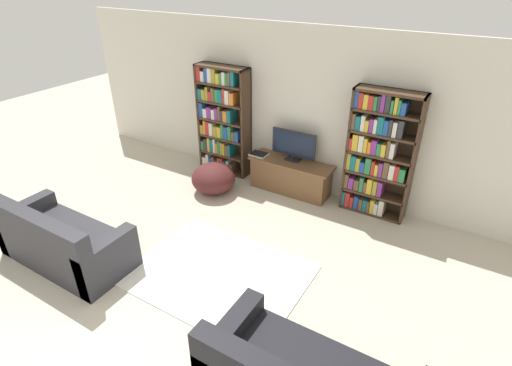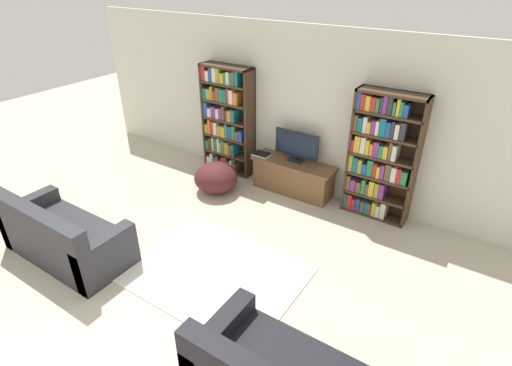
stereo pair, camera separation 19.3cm
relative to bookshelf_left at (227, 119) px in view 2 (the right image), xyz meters
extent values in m
cube|color=silver|center=(1.44, 0.18, 0.34)|extent=(8.80, 0.06, 2.60)
cube|color=#422D1E|center=(-0.41, -0.02, -0.01)|extent=(0.04, 0.30, 1.89)
cube|color=#422D1E|center=(0.50, -0.02, -0.01)|extent=(0.04, 0.30, 1.89)
cube|color=#422D1E|center=(0.04, 0.12, -0.01)|extent=(0.95, 0.04, 1.89)
cube|color=#422D1E|center=(0.04, -0.02, 0.91)|extent=(0.95, 0.30, 0.04)
cube|color=#422D1E|center=(0.04, -0.02, -0.94)|extent=(0.91, 0.30, 0.04)
cube|color=silver|center=(-0.35, -0.03, -0.84)|extent=(0.08, 0.24, 0.16)
cube|color=silver|center=(-0.28, -0.03, -0.80)|extent=(0.06, 0.24, 0.24)
cube|color=#234C99|center=(-0.22, -0.03, -0.83)|extent=(0.05, 0.24, 0.18)
cube|color=brown|center=(-0.16, -0.03, -0.82)|extent=(0.05, 0.24, 0.21)
cube|color=#333338|center=(-0.09, -0.03, -0.84)|extent=(0.07, 0.24, 0.17)
cube|color=#B72D28|center=(-0.02, -0.03, -0.81)|extent=(0.06, 0.24, 0.23)
cube|color=#B72D28|center=(0.04, -0.03, -0.81)|extent=(0.05, 0.24, 0.23)
cube|color=#196B75|center=(0.10, -0.03, -0.83)|extent=(0.07, 0.24, 0.18)
cube|color=silver|center=(0.16, -0.03, -0.82)|extent=(0.04, 0.24, 0.21)
cube|color=brown|center=(0.23, -0.03, -0.84)|extent=(0.08, 0.24, 0.16)
cube|color=#422D1E|center=(0.04, -0.02, -0.63)|extent=(0.91, 0.30, 0.04)
cube|color=#2D7F47|center=(-0.37, -0.03, -0.52)|extent=(0.06, 0.24, 0.17)
cube|color=#333338|center=(-0.30, -0.03, -0.50)|extent=(0.08, 0.24, 0.22)
cube|color=gold|center=(-0.23, -0.03, -0.48)|extent=(0.05, 0.24, 0.25)
cube|color=#196B75|center=(-0.17, -0.03, -0.48)|extent=(0.06, 0.24, 0.25)
cube|color=silver|center=(-0.11, -0.03, -0.48)|extent=(0.05, 0.24, 0.26)
cube|color=orange|center=(-0.06, -0.03, -0.51)|extent=(0.04, 0.24, 0.19)
cube|color=#2D7F47|center=(-0.01, -0.03, -0.48)|extent=(0.05, 0.24, 0.25)
cube|color=#9E9333|center=(0.05, -0.03, -0.50)|extent=(0.04, 0.24, 0.22)
cube|color=gold|center=(0.09, -0.03, -0.50)|extent=(0.04, 0.24, 0.22)
cube|color=brown|center=(0.15, -0.03, -0.51)|extent=(0.07, 0.24, 0.20)
cube|color=#196B75|center=(0.21, -0.03, -0.50)|extent=(0.04, 0.24, 0.22)
cube|color=#422D1E|center=(0.04, -0.02, -0.31)|extent=(0.91, 0.30, 0.04)
cube|color=#9E9333|center=(-0.36, -0.03, -0.21)|extent=(0.07, 0.24, 0.16)
cube|color=orange|center=(-0.29, -0.03, -0.16)|extent=(0.05, 0.24, 0.26)
cube|color=#B72D28|center=(-0.23, -0.03, -0.17)|extent=(0.06, 0.24, 0.25)
cube|color=silver|center=(-0.16, -0.03, -0.18)|extent=(0.08, 0.24, 0.23)
cube|color=#9E9333|center=(-0.07, -0.03, -0.20)|extent=(0.08, 0.24, 0.19)
cube|color=gold|center=(0.01, -0.03, -0.20)|extent=(0.08, 0.24, 0.19)
cube|color=#2D7F47|center=(0.08, -0.03, -0.16)|extent=(0.05, 0.24, 0.26)
cube|color=#234C99|center=(0.15, -0.03, -0.18)|extent=(0.08, 0.24, 0.22)
cube|color=#2D7F47|center=(0.23, -0.03, -0.17)|extent=(0.06, 0.24, 0.25)
cube|color=brown|center=(0.30, -0.03, -0.21)|extent=(0.06, 0.24, 0.16)
cube|color=#234C99|center=(0.38, -0.03, -0.20)|extent=(0.07, 0.24, 0.18)
cube|color=#422D1E|center=(0.04, -0.02, 0.00)|extent=(0.91, 0.30, 0.04)
cube|color=#234C99|center=(-0.35, -0.03, 0.15)|extent=(0.08, 0.24, 0.25)
cube|color=silver|center=(-0.27, -0.03, 0.10)|extent=(0.08, 0.24, 0.16)
cube|color=#7F338C|center=(-0.18, -0.03, 0.12)|extent=(0.08, 0.24, 0.20)
cube|color=silver|center=(-0.10, -0.03, 0.11)|extent=(0.07, 0.24, 0.18)
cube|color=#7F338C|center=(-0.03, -0.03, 0.12)|extent=(0.06, 0.24, 0.20)
cube|color=brown|center=(0.03, -0.03, 0.15)|extent=(0.04, 0.24, 0.25)
cube|color=#333338|center=(0.08, -0.03, 0.12)|extent=(0.05, 0.24, 0.19)
cube|color=orange|center=(0.15, -0.03, 0.12)|extent=(0.08, 0.24, 0.19)
cube|color=#196B75|center=(0.23, -0.03, 0.13)|extent=(0.07, 0.24, 0.21)
cube|color=#422D1E|center=(0.04, -0.02, 0.32)|extent=(0.91, 0.30, 0.04)
cube|color=#196B75|center=(-0.36, -0.03, 0.43)|extent=(0.07, 0.24, 0.18)
cube|color=#9E9333|center=(-0.28, -0.03, 0.43)|extent=(0.08, 0.24, 0.18)
cube|color=#9E9333|center=(-0.20, -0.03, 0.45)|extent=(0.05, 0.24, 0.23)
cube|color=#B72D28|center=(-0.15, -0.03, 0.42)|extent=(0.06, 0.24, 0.17)
cube|color=brown|center=(-0.08, -0.03, 0.45)|extent=(0.07, 0.24, 0.23)
cube|color=#2D7F47|center=(0.00, -0.03, 0.45)|extent=(0.06, 0.24, 0.22)
cube|color=#196B75|center=(0.07, -0.03, 0.45)|extent=(0.08, 0.24, 0.23)
cube|color=#B72D28|center=(0.14, -0.03, 0.46)|extent=(0.04, 0.24, 0.25)
cube|color=silver|center=(0.21, -0.03, 0.45)|extent=(0.08, 0.24, 0.23)
cube|color=orange|center=(0.30, -0.03, 0.44)|extent=(0.08, 0.24, 0.21)
cube|color=#422D1E|center=(0.04, -0.02, 0.63)|extent=(0.91, 0.30, 0.04)
cube|color=#B72D28|center=(-0.36, -0.03, 0.77)|extent=(0.08, 0.24, 0.24)
cube|color=silver|center=(-0.28, -0.03, 0.74)|extent=(0.07, 0.24, 0.17)
cube|color=#234C99|center=(-0.20, -0.03, 0.76)|extent=(0.06, 0.24, 0.23)
cube|color=silver|center=(-0.13, -0.03, 0.77)|extent=(0.08, 0.24, 0.24)
cube|color=#9E9333|center=(-0.05, -0.03, 0.77)|extent=(0.07, 0.24, 0.24)
cube|color=gold|center=(0.03, -0.03, 0.74)|extent=(0.07, 0.24, 0.17)
cube|color=#2D7F47|center=(0.10, -0.03, 0.74)|extent=(0.05, 0.24, 0.19)
cube|color=silver|center=(0.15, -0.03, 0.76)|extent=(0.06, 0.24, 0.21)
cube|color=#2D7F47|center=(0.21, -0.03, 0.75)|extent=(0.04, 0.24, 0.20)
cube|color=brown|center=(0.26, -0.03, 0.76)|extent=(0.05, 0.24, 0.22)
cube|color=#196B75|center=(0.32, -0.03, 0.77)|extent=(0.07, 0.24, 0.24)
cube|color=#422D1E|center=(2.30, -0.02, -0.01)|extent=(0.04, 0.30, 1.89)
cube|color=#422D1E|center=(3.22, -0.02, -0.01)|extent=(0.04, 0.30, 1.89)
cube|color=#422D1E|center=(2.76, 0.12, -0.01)|extent=(0.95, 0.04, 1.89)
cube|color=#422D1E|center=(2.76, -0.02, 0.91)|extent=(0.95, 0.30, 0.04)
cube|color=#422D1E|center=(2.76, -0.02, -0.94)|extent=(0.91, 0.30, 0.04)
cube|color=#196B75|center=(2.34, -0.03, -0.80)|extent=(0.04, 0.24, 0.24)
cube|color=#B72D28|center=(2.40, -0.03, -0.80)|extent=(0.07, 0.24, 0.24)
cube|color=#B72D28|center=(2.47, -0.03, -0.83)|extent=(0.05, 0.24, 0.18)
cube|color=#234C99|center=(2.54, -0.03, -0.82)|extent=(0.07, 0.24, 0.21)
cube|color=brown|center=(2.61, -0.03, -0.83)|extent=(0.06, 0.24, 0.19)
cube|color=#196B75|center=(2.67, -0.03, -0.83)|extent=(0.06, 0.24, 0.19)
cube|color=brown|center=(2.73, -0.03, -0.83)|extent=(0.04, 0.24, 0.18)
cube|color=gold|center=(2.78, -0.03, -0.81)|extent=(0.06, 0.24, 0.22)
cube|color=silver|center=(2.84, -0.03, -0.83)|extent=(0.06, 0.24, 0.18)
cube|color=silver|center=(2.91, -0.03, -0.79)|extent=(0.07, 0.24, 0.26)
cube|color=#422D1E|center=(2.76, -0.02, -0.63)|extent=(0.91, 0.30, 0.04)
cube|color=brown|center=(2.35, -0.03, -0.49)|extent=(0.06, 0.24, 0.23)
cube|color=#7F338C|center=(2.42, -0.03, -0.52)|extent=(0.08, 0.24, 0.18)
cube|color=brown|center=(2.51, -0.03, -0.52)|extent=(0.07, 0.24, 0.17)
cube|color=#2D7F47|center=(2.58, -0.03, -0.49)|extent=(0.06, 0.24, 0.23)
cube|color=brown|center=(2.64, -0.03, -0.52)|extent=(0.04, 0.24, 0.17)
cube|color=gold|center=(2.70, -0.03, -0.49)|extent=(0.08, 0.24, 0.24)
cube|color=#9E9333|center=(2.78, -0.03, -0.49)|extent=(0.06, 0.24, 0.23)
cube|color=#7F338C|center=(2.85, -0.03, -0.49)|extent=(0.06, 0.24, 0.23)
cube|color=#422D1E|center=(2.76, -0.02, -0.31)|extent=(0.91, 0.30, 0.04)
cube|color=#9E9333|center=(2.35, -0.03, -0.16)|extent=(0.05, 0.24, 0.26)
cube|color=#196B75|center=(2.42, -0.03, -0.18)|extent=(0.07, 0.24, 0.23)
cube|color=#9E9333|center=(2.49, -0.03, -0.19)|extent=(0.06, 0.24, 0.21)
cube|color=#234C99|center=(2.56, -0.03, -0.21)|extent=(0.07, 0.24, 0.17)
cube|color=#2D7F47|center=(2.64, -0.03, -0.17)|extent=(0.08, 0.24, 0.24)
cube|color=#B72D28|center=(2.71, -0.03, -0.19)|extent=(0.05, 0.24, 0.21)
cube|color=gold|center=(2.76, -0.03, -0.20)|extent=(0.05, 0.24, 0.18)
cube|color=#7F338C|center=(2.82, -0.03, -0.18)|extent=(0.06, 0.24, 0.22)
cube|color=brown|center=(2.89, -0.03, -0.17)|extent=(0.07, 0.24, 0.25)
cube|color=silver|center=(2.97, -0.03, -0.18)|extent=(0.07, 0.24, 0.22)
cube|color=#B72D28|center=(3.04, -0.03, -0.18)|extent=(0.06, 0.24, 0.22)
cube|color=#2D7F47|center=(3.11, -0.03, -0.19)|extent=(0.08, 0.24, 0.20)
cube|color=#422D1E|center=(2.76, -0.02, 0.00)|extent=(0.91, 0.30, 0.04)
cube|color=#B72D28|center=(2.34, -0.03, 0.11)|extent=(0.04, 0.24, 0.18)
cube|color=gold|center=(2.41, -0.03, 0.14)|extent=(0.08, 0.24, 0.25)
cube|color=silver|center=(2.49, -0.03, 0.15)|extent=(0.07, 0.24, 0.25)
cube|color=gold|center=(2.56, -0.03, 0.13)|extent=(0.05, 0.24, 0.22)
cube|color=orange|center=(2.61, -0.03, 0.11)|extent=(0.05, 0.24, 0.18)
cube|color=#7F338C|center=(2.68, -0.03, 0.13)|extent=(0.07, 0.24, 0.22)
cube|color=#2D7F47|center=(2.75, -0.03, 0.11)|extent=(0.05, 0.24, 0.18)
cube|color=gold|center=(2.81, -0.03, 0.11)|extent=(0.06, 0.24, 0.18)
cube|color=brown|center=(2.87, -0.03, 0.15)|extent=(0.04, 0.24, 0.26)
cube|color=silver|center=(2.93, -0.03, 0.13)|extent=(0.06, 0.24, 0.22)
cube|color=#422D1E|center=(2.76, -0.02, 0.32)|extent=(0.91, 0.30, 0.04)
cube|color=brown|center=(2.35, -0.03, 0.45)|extent=(0.05, 0.24, 0.23)
cube|color=#196B75|center=(2.41, -0.03, 0.44)|extent=(0.07, 0.24, 0.20)
cube|color=silver|center=(2.48, -0.03, 0.45)|extent=(0.05, 0.24, 0.22)
cube|color=gold|center=(2.54, -0.03, 0.42)|extent=(0.06, 0.24, 0.17)
cube|color=#7F338C|center=(2.60, -0.03, 0.43)|extent=(0.05, 0.24, 0.20)
cube|color=silver|center=(2.65, -0.03, 0.44)|extent=(0.04, 0.24, 0.20)
cube|color=#196B75|center=(2.72, -0.03, 0.46)|extent=(0.08, 0.24, 0.25)
cube|color=#234C99|center=(2.80, -0.03, 0.44)|extent=(0.06, 0.24, 0.22)
cube|color=#333338|center=(2.85, -0.03, 0.45)|extent=(0.04, 0.24, 0.23)
cube|color=silver|center=(2.91, -0.03, 0.44)|extent=(0.06, 0.24, 0.21)
cube|color=#333338|center=(2.98, -0.03, 0.46)|extent=(0.07, 0.24, 0.25)
cube|color=#422D1E|center=(2.76, -0.02, 0.63)|extent=(0.91, 0.30, 0.04)
cube|color=#234C99|center=(2.35, -0.03, 0.77)|extent=(0.05, 0.24, 0.23)
cube|color=#B72D28|center=(2.41, -0.03, 0.76)|extent=(0.06, 0.24, 0.22)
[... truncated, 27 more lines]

